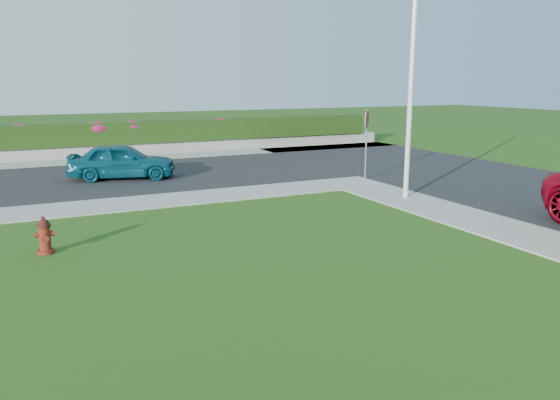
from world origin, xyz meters
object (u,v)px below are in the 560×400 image
stop_sign (367,127)px  fire_hydrant (45,236)px  utility_pole (410,99)px  sedan_teal (122,161)px

stop_sign → fire_hydrant: bearing=178.6°
utility_pole → stop_sign: size_ratio=2.35×
fire_hydrant → sedan_teal: bearing=70.0°
fire_hydrant → stop_sign: size_ratio=0.31×
sedan_teal → stop_sign: (8.27, -4.24, 1.31)m
utility_pole → fire_hydrant: bearing=-173.5°
sedan_teal → utility_pole: (7.63, -7.47, 2.46)m
stop_sign → sedan_teal: bearing=130.1°
fire_hydrant → stop_sign: (11.45, 4.47, 1.63)m
utility_pole → stop_sign: utility_pole is taller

